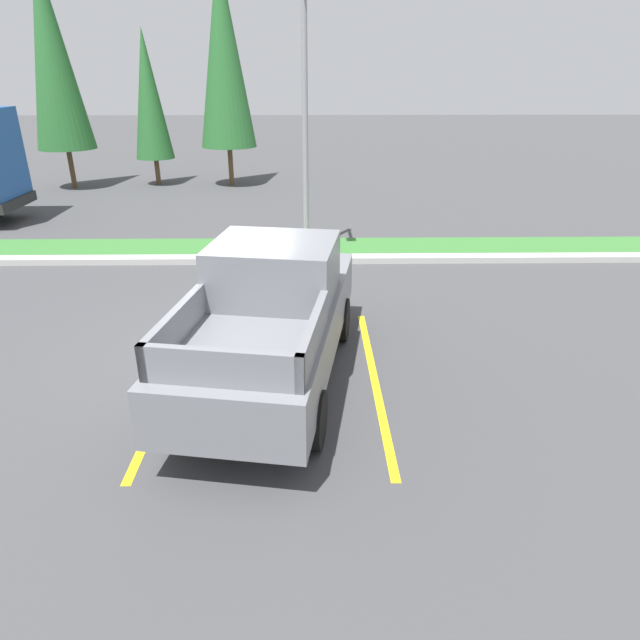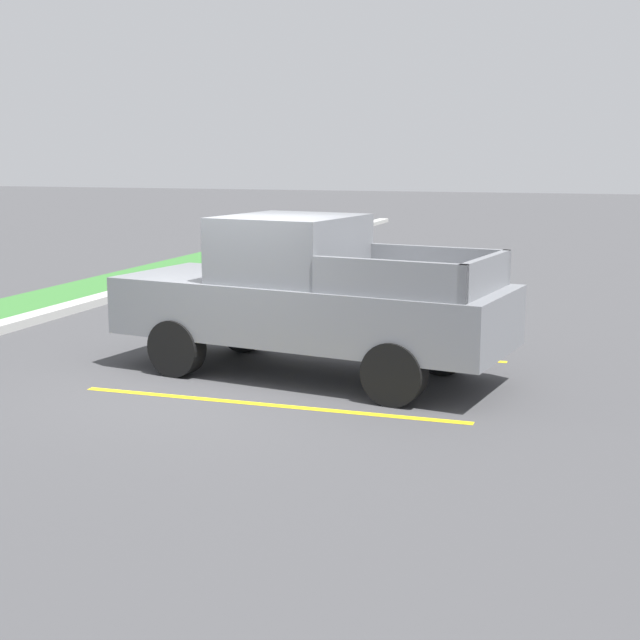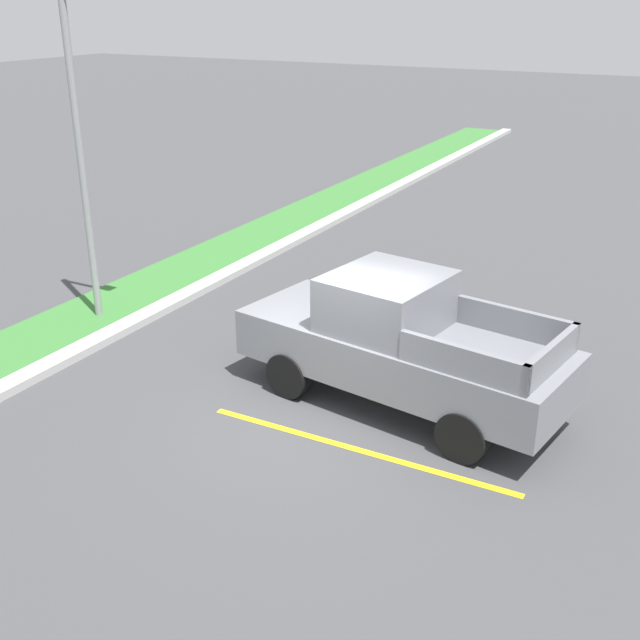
# 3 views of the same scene
# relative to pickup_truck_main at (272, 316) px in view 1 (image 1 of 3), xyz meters

# --- Properties ---
(ground_plane) EXTENTS (120.00, 120.00, 0.00)m
(ground_plane) POSITION_rel_pickup_truck_main_xyz_m (-0.96, 0.77, -1.04)
(ground_plane) COLOR #424244
(parking_line_near) EXTENTS (0.12, 4.80, 0.01)m
(parking_line_near) POSITION_rel_pickup_truck_main_xyz_m (-1.56, -0.05, -1.04)
(parking_line_near) COLOR yellow
(parking_line_near) RESTS_ON ground
(parking_line_far) EXTENTS (0.12, 4.80, 0.01)m
(parking_line_far) POSITION_rel_pickup_truck_main_xyz_m (1.54, -0.05, -1.04)
(parking_line_far) COLOR yellow
(parking_line_far) RESTS_ON ground
(curb_strip) EXTENTS (56.00, 0.40, 0.15)m
(curb_strip) POSITION_rel_pickup_truck_main_xyz_m (-0.96, 5.77, -0.97)
(curb_strip) COLOR #B2B2AD
(curb_strip) RESTS_ON ground
(grass_median) EXTENTS (56.00, 1.80, 0.06)m
(grass_median) POSITION_rel_pickup_truck_main_xyz_m (-0.96, 6.87, -1.01)
(grass_median) COLOR #387533
(grass_median) RESTS_ON ground
(pickup_truck_main) EXTENTS (2.70, 5.46, 2.10)m
(pickup_truck_main) POSITION_rel_pickup_truck_main_xyz_m (0.00, 0.00, 0.00)
(pickup_truck_main) COLOR black
(pickup_truck_main) RESTS_ON ground
(street_light) EXTENTS (0.24, 1.49, 6.14)m
(street_light) POSITION_rel_pickup_truck_main_xyz_m (0.45, 6.50, 2.57)
(street_light) COLOR gray
(street_light) RESTS_ON ground
(cypress_tree_leftmost) EXTENTS (2.24, 2.24, 8.62)m
(cypress_tree_leftmost) POSITION_rel_pickup_truck_main_xyz_m (-9.22, 15.88, 4.04)
(cypress_tree_leftmost) COLOR brown
(cypress_tree_leftmost) RESTS_ON ground
(cypress_tree_left_inner) EXTENTS (1.57, 1.57, 6.02)m
(cypress_tree_left_inner) POSITION_rel_pickup_truck_main_xyz_m (-5.92, 16.58, 2.50)
(cypress_tree_left_inner) COLOR brown
(cypress_tree_left_inner) RESTS_ON ground
(cypress_tree_center) EXTENTS (2.25, 2.25, 8.66)m
(cypress_tree_center) POSITION_rel_pickup_truck_main_xyz_m (-2.78, 16.44, 4.06)
(cypress_tree_center) COLOR brown
(cypress_tree_center) RESTS_ON ground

